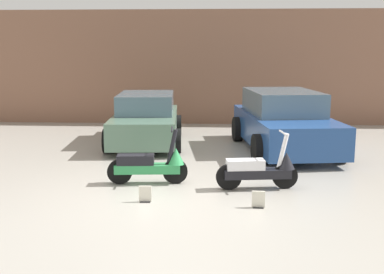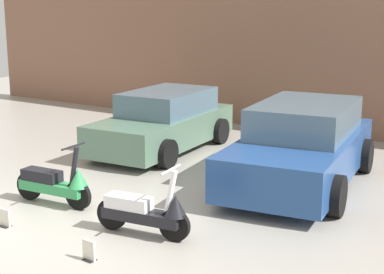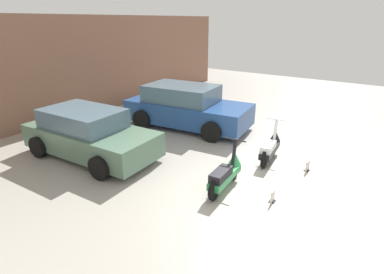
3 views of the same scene
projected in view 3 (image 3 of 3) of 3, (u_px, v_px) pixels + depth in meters
The scene contains 8 objects.
ground_plane at pixel (261, 190), 6.46m from camera, with size 28.00×28.00×0.00m, color #9E998E.
wall_back at pixel (48, 72), 10.04m from camera, with size 19.60×0.12×3.60m, color #845B47.
scooter_front_left at pixel (226, 172), 6.44m from camera, with size 1.44×0.52×1.00m.
scooter_front_right at pixel (271, 146), 7.78m from camera, with size 1.42×0.52×0.99m.
car_rear_left at pixel (89, 134), 7.91m from camera, with size 2.01×3.82×1.26m.
car_rear_center at pixel (186, 107), 10.09m from camera, with size 2.42×4.33×1.40m.
placard_near_left_scooter at pixel (273, 197), 6.00m from camera, with size 0.20×0.13×0.26m.
placard_near_right_scooter at pixel (307, 166), 7.23m from camera, with size 0.20×0.13×0.26m.
Camera 3 is at (-5.42, -2.05, 3.42)m, focal length 28.00 mm.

